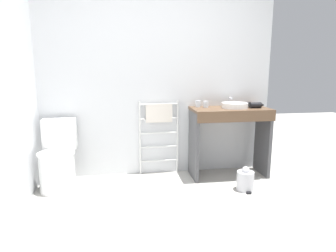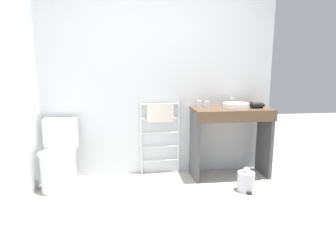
# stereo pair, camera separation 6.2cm
# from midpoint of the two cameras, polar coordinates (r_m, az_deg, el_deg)

# --- Properties ---
(ground_plane) EXTENTS (12.00, 12.00, 0.00)m
(ground_plane) POSITION_cam_midpoint_polar(r_m,az_deg,el_deg) (2.65, 0.98, -20.67)
(ground_plane) COLOR #B2AFA8
(wall_back) EXTENTS (3.09, 0.12, 2.58)m
(wall_back) POSITION_cam_midpoint_polar(r_m,az_deg,el_deg) (3.89, -3.20, 9.68)
(wall_back) COLOR silver
(wall_back) RESTS_ON ground_plane
(wall_side) EXTENTS (0.12, 2.36, 2.58)m
(wall_side) POSITION_cam_midpoint_polar(r_m,az_deg,el_deg) (3.21, -29.19, 7.90)
(wall_side) COLOR silver
(wall_side) RESTS_ON ground_plane
(toilet) EXTENTS (0.41, 0.55, 0.80)m
(toilet) POSITION_cam_midpoint_polar(r_m,az_deg,el_deg) (3.71, -20.68, -6.37)
(toilet) COLOR white
(toilet) RESTS_ON ground_plane
(towel_radiator) EXTENTS (0.52, 0.06, 0.97)m
(towel_radiator) POSITION_cam_midpoint_polar(r_m,az_deg,el_deg) (3.86, -2.18, 0.68)
(towel_radiator) COLOR silver
(towel_radiator) RESTS_ON ground_plane
(vanity_counter) EXTENTS (0.97, 0.49, 0.89)m
(vanity_counter) POSITION_cam_midpoint_polar(r_m,az_deg,el_deg) (3.87, 11.23, -0.85)
(vanity_counter) COLOR brown
(vanity_counter) RESTS_ON ground_plane
(sink_basin) EXTENTS (0.33, 0.33, 0.07)m
(sink_basin) POSITION_cam_midpoint_polar(r_m,az_deg,el_deg) (3.86, 12.16, 3.91)
(sink_basin) COLOR white
(sink_basin) RESTS_ON vanity_counter
(faucet) EXTENTS (0.02, 0.10, 0.12)m
(faucet) POSITION_cam_midpoint_polar(r_m,az_deg,el_deg) (4.02, 11.28, 4.85)
(faucet) COLOR silver
(faucet) RESTS_ON vanity_counter
(cup_near_wall) EXTENTS (0.06, 0.06, 0.09)m
(cup_near_wall) POSITION_cam_midpoint_polar(r_m,az_deg,el_deg) (3.86, 5.27, 4.26)
(cup_near_wall) COLOR silver
(cup_near_wall) RESTS_ON vanity_counter
(cup_near_edge) EXTENTS (0.07, 0.07, 0.08)m
(cup_near_edge) POSITION_cam_midpoint_polar(r_m,az_deg,el_deg) (3.84, 6.76, 4.15)
(cup_near_edge) COLOR silver
(cup_near_edge) RESTS_ON vanity_counter
(hair_dryer) EXTENTS (0.19, 0.18, 0.07)m
(hair_dryer) POSITION_cam_midpoint_polar(r_m,az_deg,el_deg) (3.93, 15.89, 3.89)
(hair_dryer) COLOR black
(hair_dryer) RESTS_ON vanity_counter
(trash_bin) EXTENTS (0.20, 0.23, 0.28)m
(trash_bin) POSITION_cam_midpoint_polar(r_m,az_deg,el_deg) (3.59, 14.02, -9.96)
(trash_bin) COLOR silver
(trash_bin) RESTS_ON ground_plane
(bath_mat) EXTENTS (0.56, 0.36, 0.01)m
(bath_mat) POSITION_cam_midpoint_polar(r_m,az_deg,el_deg) (3.29, -21.11, -14.62)
(bath_mat) COLOR silver
(bath_mat) RESTS_ON ground_plane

